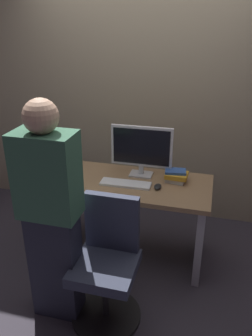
{
  "coord_description": "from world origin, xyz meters",
  "views": [
    {
      "loc": [
        0.67,
        -2.56,
        2.08
      ],
      "look_at": [
        0.0,
        -0.05,
        0.91
      ],
      "focal_mm": 36.57,
      "sensor_mm": 36.0,
      "label": 1
    }
  ],
  "objects_px": {
    "office_chair": "(107,266)",
    "keyboard": "(126,184)",
    "desk": "(127,205)",
    "monitor": "(142,148)",
    "person_at_desk": "(51,216)",
    "cup_near_keyboard": "(68,178)",
    "mouse": "(158,187)",
    "book_stack": "(176,176)"
  },
  "relations": [
    {
      "from": "mouse",
      "to": "book_stack",
      "type": "relative_size",
      "value": 0.49
    },
    {
      "from": "office_chair",
      "to": "keyboard",
      "type": "distance_m",
      "value": 0.74
    },
    {
      "from": "person_at_desk",
      "to": "cup_near_keyboard",
      "type": "xyz_separation_m",
      "value": [
        -0.15,
        0.62,
        -0.03
      ]
    },
    {
      "from": "desk",
      "to": "monitor",
      "type": "xyz_separation_m",
      "value": [
        0.09,
        0.16,
        0.49
      ]
    },
    {
      "from": "office_chair",
      "to": "person_at_desk",
      "type": "height_order",
      "value": "person_at_desk"
    },
    {
      "from": "person_at_desk",
      "to": "cup_near_keyboard",
      "type": "bearing_deg",
      "value": 103.29
    },
    {
      "from": "office_chair",
      "to": "mouse",
      "type": "bearing_deg",
      "value": 70.07
    },
    {
      "from": "monitor",
      "to": "keyboard",
      "type": "distance_m",
      "value": 0.34
    },
    {
      "from": "person_at_desk",
      "to": "keyboard",
      "type": "bearing_deg",
      "value": 65.76
    },
    {
      "from": "book_stack",
      "to": "mouse",
      "type": "bearing_deg",
      "value": -125.99
    },
    {
      "from": "desk",
      "to": "monitor",
      "type": "height_order",
      "value": "monitor"
    },
    {
      "from": "cup_near_keyboard",
      "to": "person_at_desk",
      "type": "bearing_deg",
      "value": -76.71
    },
    {
      "from": "person_at_desk",
      "to": "monitor",
      "type": "distance_m",
      "value": 1.05
    },
    {
      "from": "office_chair",
      "to": "book_stack",
      "type": "bearing_deg",
      "value": 66.29
    },
    {
      "from": "desk",
      "to": "cup_near_keyboard",
      "type": "distance_m",
      "value": 0.58
    },
    {
      "from": "office_chair",
      "to": "person_at_desk",
      "type": "bearing_deg",
      "value": -168.32
    },
    {
      "from": "book_stack",
      "to": "cup_near_keyboard",
      "type": "bearing_deg",
      "value": -161.97
    },
    {
      "from": "office_chair",
      "to": "person_at_desk",
      "type": "xyz_separation_m",
      "value": [
        -0.36,
        -0.08,
        0.41
      ]
    },
    {
      "from": "person_at_desk",
      "to": "office_chair",
      "type": "bearing_deg",
      "value": 11.68
    },
    {
      "from": "office_chair",
      "to": "keyboard",
      "type": "bearing_deg",
      "value": 93.18
    },
    {
      "from": "monitor",
      "to": "cup_near_keyboard",
      "type": "bearing_deg",
      "value": -149.79
    },
    {
      "from": "office_chair",
      "to": "keyboard",
      "type": "xyz_separation_m",
      "value": [
        -0.04,
        0.65,
        0.34
      ]
    },
    {
      "from": "person_at_desk",
      "to": "monitor",
      "type": "bearing_deg",
      "value": 66.47
    },
    {
      "from": "book_stack",
      "to": "office_chair",
      "type": "bearing_deg",
      "value": -113.71
    },
    {
      "from": "office_chair",
      "to": "monitor",
      "type": "height_order",
      "value": "monitor"
    },
    {
      "from": "monitor",
      "to": "person_at_desk",
      "type": "bearing_deg",
      "value": -113.53
    },
    {
      "from": "keyboard",
      "to": "mouse",
      "type": "distance_m",
      "value": 0.27
    },
    {
      "from": "office_chair",
      "to": "cup_near_keyboard",
      "type": "distance_m",
      "value": 0.84
    },
    {
      "from": "cup_near_keyboard",
      "to": "book_stack",
      "type": "relative_size",
      "value": 0.51
    },
    {
      "from": "monitor",
      "to": "office_chair",
      "type": "bearing_deg",
      "value": -93.15
    },
    {
      "from": "office_chair",
      "to": "mouse",
      "type": "xyz_separation_m",
      "value": [
        0.24,
        0.66,
        0.35
      ]
    },
    {
      "from": "office_chair",
      "to": "cup_near_keyboard",
      "type": "relative_size",
      "value": 9.08
    },
    {
      "from": "keyboard",
      "to": "office_chair",
      "type": "bearing_deg",
      "value": -88.11
    },
    {
      "from": "desk",
      "to": "monitor",
      "type": "distance_m",
      "value": 0.52
    },
    {
      "from": "monitor",
      "to": "book_stack",
      "type": "xyz_separation_m",
      "value": [
        0.32,
        -0.04,
        -0.21
      ]
    },
    {
      "from": "person_at_desk",
      "to": "cup_near_keyboard",
      "type": "relative_size",
      "value": 15.83
    },
    {
      "from": "monitor",
      "to": "mouse",
      "type": "distance_m",
      "value": 0.37
    },
    {
      "from": "office_chair",
      "to": "monitor",
      "type": "distance_m",
      "value": 1.05
    },
    {
      "from": "office_chair",
      "to": "keyboard",
      "type": "relative_size",
      "value": 2.19
    },
    {
      "from": "keyboard",
      "to": "book_stack",
      "type": "distance_m",
      "value": 0.44
    },
    {
      "from": "monitor",
      "to": "mouse",
      "type": "height_order",
      "value": "monitor"
    },
    {
      "from": "desk",
      "to": "keyboard",
      "type": "relative_size",
      "value": 3.34
    }
  ]
}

